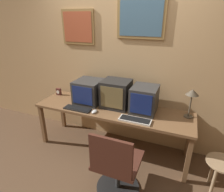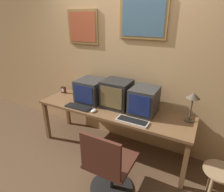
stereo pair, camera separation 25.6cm
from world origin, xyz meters
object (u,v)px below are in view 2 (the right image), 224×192
Objects in this scene: monitor_right at (144,101)px; mouse_near_keyboard at (94,111)px; desk_lamp at (193,99)px; desk_clock at (64,90)px; keyboard_main at (78,107)px; office_chair at (109,168)px; side_stool at (219,177)px; monitor_left at (91,91)px; keyboard_side at (132,121)px; monitor_center at (117,94)px.

monitor_right is 0.72m from mouse_near_keyboard.
desk_clock is at bearing -179.60° from desk_lamp.
office_chair is (0.81, -0.53, -0.35)m from keyboard_main.
monitor_right is at bearing 19.14° from keyboard_main.
office_chair reaches higher than desk_clock.
office_chair is at bearing -156.74° from side_stool.
office_chair is (1.40, -0.89, -0.39)m from desk_clock.
mouse_near_keyboard reaches higher than side_stool.
office_chair reaches higher than side_stool.
monitor_right is 3.41× the size of desk_clock.
monitor_left reaches higher than office_chair.
monitor_right is 1.00× the size of desk_lamp.
side_stool is (1.64, -0.06, -0.39)m from mouse_near_keyboard.
monitor_left is at bearing -5.42° from desk_clock.
keyboard_side is 0.59m from mouse_near_keyboard.
desk_clock is 2.58m from side_stool.
keyboard_side is at bearing -149.59° from desk_lamp.
monitor_center is (0.44, 0.01, 0.02)m from monitor_left.
monitor_center is at bearing 111.30° from office_chair.
monitor_right is 0.99m from office_chair.
keyboard_main is at bearing -31.18° from desk_clock.
desk_clock is at bearing 178.18° from monitor_right.
keyboard_side is 0.64m from office_chair.
desk_lamp is 0.91m from side_stool.
monitor_right is at bearing -1.82° from desk_clock.
desk_clock is 1.70m from office_chair.
desk_lamp reaches higher than monitor_right.
side_stool is at bearing -1.65° from keyboard_main.
monitor_right is at bearing -0.34° from monitor_center.
monitor_left is 1.24m from office_chair.
monitor_left is 0.99× the size of keyboard_side.
side_stool is (1.05, -0.06, -0.38)m from keyboard_side.
desk_lamp is at bearing 3.33° from monitor_center.
monitor_left is 3.58× the size of desk_clock.
monitor_center reaches higher than desk_clock.
keyboard_main is 1.57m from desk_lamp.
monitor_center is at bearing 33.32° from keyboard_main.
mouse_near_keyboard reaches higher than keyboard_main.
desk_lamp is (1.22, 0.37, 0.30)m from mouse_near_keyboard.
mouse_near_keyboard is 1.31m from desk_lamp.
desk_clock is at bearing 148.82° from keyboard_main.
monitor_center is 0.53m from keyboard_side.
mouse_near_keyboard is (-0.63, -0.31, -0.17)m from monitor_right.
desk_clock is (-0.86, 0.35, 0.04)m from mouse_near_keyboard.
monitor_center is 0.42m from mouse_near_keyboard.
monitor_center reaches higher than keyboard_main.
monitor_center reaches higher than mouse_near_keyboard.
side_stool is at bearing -10.68° from monitor_left.
mouse_near_keyboard is 0.97× the size of desk_clock.
monitor_center is at bearing 1.90° from monitor_left.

